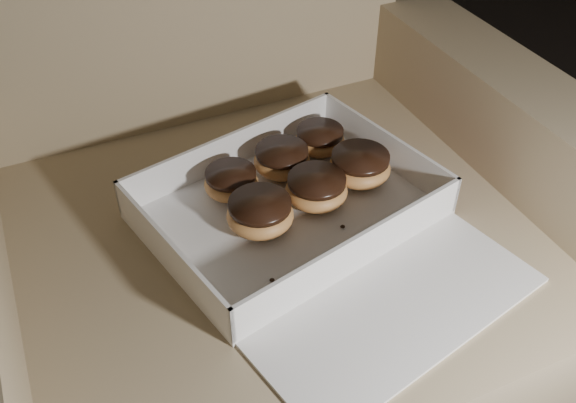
{
  "coord_description": "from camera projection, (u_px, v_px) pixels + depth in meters",
  "views": [
    {
      "loc": [
        -0.34,
        -0.75,
        1.12
      ],
      "look_at": [
        -0.04,
        -0.09,
        0.49
      ],
      "focal_mm": 40.0,
      "sensor_mm": 36.0,
      "label": 1
    }
  ],
  "objects": [
    {
      "name": "donut_a",
      "position": [
        231.0,
        182.0,
        0.99
      ],
      "size": [
        0.08,
        0.08,
        0.04
      ],
      "color": "#D38849",
      "rests_on": "bakery_box"
    },
    {
      "name": "bakery_box",
      "position": [
        308.0,
        223.0,
        0.95
      ],
      "size": [
        0.5,
        0.56,
        0.07
      ],
      "rotation": [
        0.0,
        0.0,
        0.23
      ],
      "color": "white",
      "rests_on": "armchair"
    },
    {
      "name": "donut_c",
      "position": [
        260.0,
        213.0,
        0.93
      ],
      "size": [
        0.1,
        0.1,
        0.05
      ],
      "color": "#D38849",
      "rests_on": "bakery_box"
    },
    {
      "name": "crumb_c",
      "position": [
        349.0,
        254.0,
        0.9
      ],
      "size": [
        0.01,
        0.01,
        0.0
      ],
      "primitive_type": "ellipsoid",
      "color": "black",
      "rests_on": "bakery_box"
    },
    {
      "name": "floor",
      "position": [
        286.0,
        349.0,
        1.35
      ],
      "size": [
        4.5,
        4.5,
        0.0
      ],
      "primitive_type": "plane",
      "color": "black",
      "rests_on": "ground"
    },
    {
      "name": "donut_e",
      "position": [
        316.0,
        189.0,
        0.98
      ],
      "size": [
        0.1,
        0.1,
        0.05
      ],
      "color": "#D38849",
      "rests_on": "bakery_box"
    },
    {
      "name": "armchair",
      "position": [
        252.0,
        255.0,
        1.11
      ],
      "size": [
        1.0,
        0.84,
        1.04
      ],
      "color": "tan",
      "rests_on": "floor"
    },
    {
      "name": "crumb_a",
      "position": [
        343.0,
        227.0,
        0.95
      ],
      "size": [
        0.01,
        0.01,
        0.0
      ],
      "primitive_type": "ellipsoid",
      "color": "black",
      "rests_on": "bakery_box"
    },
    {
      "name": "donut_b",
      "position": [
        282.0,
        160.0,
        1.03
      ],
      "size": [
        0.09,
        0.09,
        0.05
      ],
      "color": "#D38849",
      "rests_on": "bakery_box"
    },
    {
      "name": "donut_d",
      "position": [
        320.0,
        139.0,
        1.08
      ],
      "size": [
        0.08,
        0.08,
        0.04
      ],
      "color": "#D38849",
      "rests_on": "bakery_box"
    },
    {
      "name": "donut_f",
      "position": [
        360.0,
        166.0,
        1.02
      ],
      "size": [
        0.1,
        0.1,
        0.05
      ],
      "color": "#D38849",
      "rests_on": "bakery_box"
    },
    {
      "name": "crumb_b",
      "position": [
        272.0,
        280.0,
        0.87
      ],
      "size": [
        0.01,
        0.01,
        0.0
      ],
      "primitive_type": "ellipsoid",
      "color": "black",
      "rests_on": "bakery_box"
    }
  ]
}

